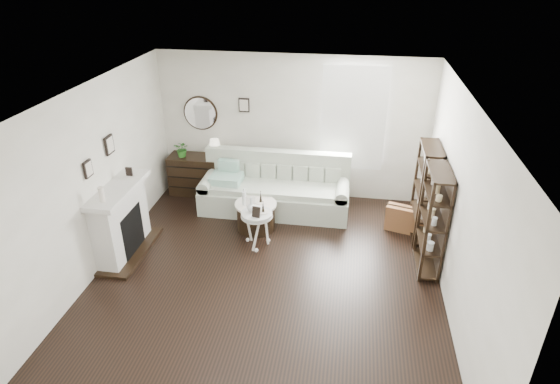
% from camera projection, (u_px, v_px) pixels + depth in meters
% --- Properties ---
extents(room, '(5.50, 5.50, 5.50)m').
position_uv_depth(room, '(333.00, 118.00, 8.40)').
color(room, black).
rests_on(room, ground).
extents(fireplace, '(0.50, 1.40, 1.84)m').
position_uv_depth(fireplace, '(122.00, 223.00, 7.20)').
color(fireplace, silver).
rests_on(fireplace, ground).
extents(shelf_unit_far, '(0.30, 0.80, 1.60)m').
position_uv_depth(shelf_unit_far, '(425.00, 193.00, 7.53)').
color(shelf_unit_far, black).
rests_on(shelf_unit_far, ground).
extents(shelf_unit_near, '(0.30, 0.80, 1.60)m').
position_uv_depth(shelf_unit_near, '(433.00, 221.00, 6.74)').
color(shelf_unit_near, black).
rests_on(shelf_unit_near, ground).
extents(sofa, '(2.68, 0.93, 1.04)m').
position_uv_depth(sofa, '(275.00, 191.00, 8.57)').
color(sofa, '#B0BBA7').
rests_on(sofa, ground).
extents(quilt, '(0.57, 0.47, 0.14)m').
position_uv_depth(quilt, '(226.00, 179.00, 8.45)').
color(quilt, '#248468').
rests_on(quilt, sofa).
extents(suitcase, '(0.70, 0.40, 0.44)m').
position_uv_depth(suitcase, '(406.00, 220.00, 7.91)').
color(suitcase, olive).
rests_on(suitcase, ground).
extents(dresser, '(1.16, 0.50, 0.77)m').
position_uv_depth(dresser, '(200.00, 175.00, 9.10)').
color(dresser, black).
rests_on(dresser, ground).
extents(table_lamp, '(0.24, 0.24, 0.37)m').
position_uv_depth(table_lamp, '(215.00, 149.00, 8.79)').
color(table_lamp, beige).
rests_on(table_lamp, dresser).
extents(potted_plant, '(0.31, 0.27, 0.32)m').
position_uv_depth(potted_plant, '(182.00, 149.00, 8.85)').
color(potted_plant, '#23621C').
rests_on(potted_plant, dresser).
extents(drum_table, '(0.70, 0.70, 0.49)m').
position_uv_depth(drum_table, '(256.00, 216.00, 7.98)').
color(drum_table, black).
rests_on(drum_table, ground).
extents(pedestal_table, '(0.50, 0.50, 0.61)m').
position_uv_depth(pedestal_table, '(257.00, 216.00, 7.37)').
color(pedestal_table, silver).
rests_on(pedestal_table, ground).
extents(eiffel_drum, '(0.14, 0.14, 0.19)m').
position_uv_depth(eiffel_drum, '(261.00, 197.00, 7.85)').
color(eiffel_drum, black).
rests_on(eiffel_drum, drum_table).
extents(bottle_drum, '(0.07, 0.07, 0.31)m').
position_uv_depth(bottle_drum, '(244.00, 197.00, 7.75)').
color(bottle_drum, silver).
rests_on(bottle_drum, drum_table).
extents(card_frame_drum, '(0.17, 0.08, 0.21)m').
position_uv_depth(card_frame_drum, '(250.00, 202.00, 7.67)').
color(card_frame_drum, white).
rests_on(card_frame_drum, drum_table).
extents(eiffel_ped, '(0.11, 0.11, 0.18)m').
position_uv_depth(eiffel_ped, '(263.00, 207.00, 7.32)').
color(eiffel_ped, black).
rests_on(eiffel_ped, pedestal_table).
extents(flask_ped, '(0.13, 0.13, 0.25)m').
position_uv_depth(flask_ped, '(251.00, 205.00, 7.32)').
color(flask_ped, silver).
rests_on(flask_ped, pedestal_table).
extents(card_frame_ped, '(0.14, 0.08, 0.17)m').
position_uv_depth(card_frame_ped, '(256.00, 212.00, 7.18)').
color(card_frame_ped, black).
rests_on(card_frame_ped, pedestal_table).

